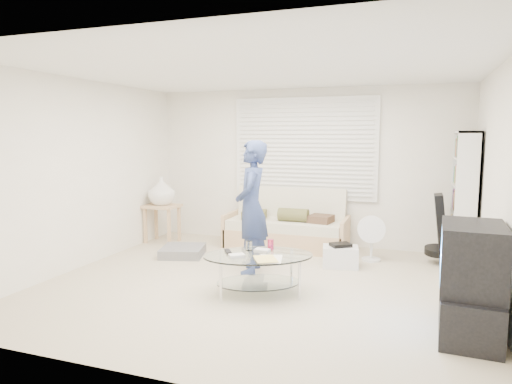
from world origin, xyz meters
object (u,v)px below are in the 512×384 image
at_px(futon_sofa, 287,228).
at_px(bookshelf, 464,199).
at_px(coffee_table, 258,262).
at_px(tv_unit, 471,282).

xyz_separation_m(futon_sofa, bookshelf, (2.51, -0.17, 0.60)).
height_order(bookshelf, coffee_table, bookshelf).
distance_m(bookshelf, coffee_table, 3.05).
bearing_deg(futon_sofa, tv_unit, -46.86).
distance_m(futon_sofa, coffee_table, 2.19).
xyz_separation_m(futon_sofa, tv_unit, (2.38, -2.54, 0.18)).
relative_size(futon_sofa, bookshelf, 1.05).
distance_m(futon_sofa, tv_unit, 3.49).
relative_size(futon_sofa, coffee_table, 1.34).
bearing_deg(bookshelf, tv_unit, -93.02).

